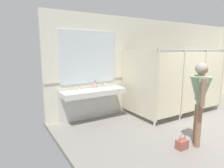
# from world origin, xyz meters

# --- Properties ---
(wall_back) EXTENTS (7.77, 0.12, 2.86)m
(wall_back) POSITION_xyz_m (0.00, 2.81, 1.43)
(wall_back) COLOR beige
(wall_back) RESTS_ON ground_plane
(wall_back_tile_band) EXTENTS (7.77, 0.01, 0.06)m
(wall_back_tile_band) POSITION_xyz_m (0.00, 2.75, 1.05)
(wall_back_tile_band) COLOR #9E937F
(wall_back_tile_band) RESTS_ON wall_back
(vanity_counter) EXTENTS (1.73, 0.55, 0.97)m
(vanity_counter) POSITION_xyz_m (-2.67, 2.55, 0.63)
(vanity_counter) COLOR silver
(vanity_counter) RESTS_ON ground_plane
(mirror_panel) EXTENTS (1.63, 0.02, 1.40)m
(mirror_panel) POSITION_xyz_m (-2.67, 2.74, 1.71)
(mirror_panel) COLOR silver
(mirror_panel) RESTS_ON wall_back
(bathroom_stalls) EXTENTS (2.85, 1.50, 1.94)m
(bathroom_stalls) POSITION_xyz_m (-0.16, 1.77, 1.01)
(bathroom_stalls) COLOR beige
(bathroom_stalls) RESTS_ON ground_plane
(person_standing) EXTENTS (0.57, 0.57, 1.67)m
(person_standing) POSITION_xyz_m (-1.49, 0.16, 1.06)
(person_standing) COLOR #8C664C
(person_standing) RESTS_ON ground_plane
(handbag) EXTENTS (0.23, 0.15, 0.31)m
(handbag) POSITION_xyz_m (-1.88, 0.20, 0.10)
(handbag) COLOR #934C42
(handbag) RESTS_ON ground_plane
(soap_dispenser) EXTENTS (0.07, 0.07, 0.21)m
(soap_dispenser) POSITION_xyz_m (-2.54, 2.62, 0.95)
(soap_dispenser) COLOR #D899B2
(soap_dispenser) RESTS_ON vanity_counter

